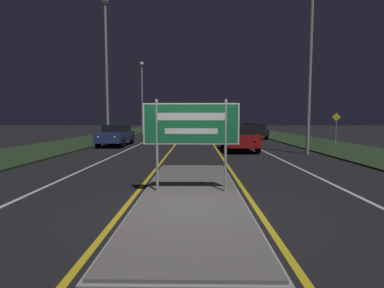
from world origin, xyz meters
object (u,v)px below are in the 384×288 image
streetlight_left_near (106,53)px  car_receding_2 (238,128)px  car_receding_1 (254,130)px  streetlight_left_far (142,88)px  car_receding_0 (239,138)px  car_receding_3 (232,126)px  streetlight_right_near (311,46)px  car_approaching_0 (116,135)px  highway_sign (191,127)px  warning_sign (336,126)px

streetlight_left_near → car_receding_2: (11.78, 16.92, -5.82)m
car_receding_1 → streetlight_left_far: bearing=148.2°
car_receding_0 → car_receding_3: size_ratio=1.11×
streetlight_left_far → car_receding_0: 21.64m
car_receding_1 → car_receding_3: size_ratio=1.13×
streetlight_right_near → car_receding_2: (-0.70, 21.96, -5.02)m
car_receding_0 → streetlight_right_near: bearing=-27.1°
car_receding_2 → car_approaching_0: car_approaching_0 is taller
car_receding_3 → car_approaching_0: car_approaching_0 is taller
highway_sign → warning_sign: (10.06, 13.83, -0.29)m
car_receding_3 → streetlight_left_near: bearing=-114.8°
warning_sign → streetlight_left_far: bearing=136.5°
highway_sign → car_receding_3: bearing=81.8°
car_approaching_0 → car_receding_3: bearing=66.3°
streetlight_left_far → car_receding_3: size_ratio=2.16×
highway_sign → car_receding_2: bearing=79.8°
streetlight_left_far → streetlight_right_near: bearing=-58.3°
streetlight_left_near → car_receding_3: size_ratio=2.54×
highway_sign → car_receding_0: bearing=75.5°
streetlight_left_near → streetlight_left_far: bearing=91.1°
car_receding_0 → car_approaching_0: size_ratio=0.97×
warning_sign → streetlight_right_near: bearing=-127.7°
streetlight_left_far → car_receding_2: (12.09, 1.25, -4.91)m
streetlight_right_near → car_receding_1: size_ratio=2.00×
car_receding_0 → car_receding_2: bearing=82.1°
streetlight_left_near → car_approaching_0: (0.58, 0.01, -5.79)m
streetlight_left_near → streetlight_left_far: 15.70m
car_receding_0 → car_receding_1: (3.09, 11.25, -0.01)m
car_receding_2 → car_approaching_0: size_ratio=0.92×
warning_sign → streetlight_left_near: bearing=179.7°
car_receding_3 → car_approaching_0: 28.30m
streetlight_left_near → car_receding_0: (8.98, -3.25, -5.79)m
streetlight_left_near → warning_sign: 17.08m
car_receding_2 → car_receding_3: (0.18, 9.00, -0.05)m
streetlight_left_far → car_receding_3: bearing=39.9°
streetlight_left_near → streetlight_right_near: bearing=-22.0°
car_receding_1 → warning_sign: bearing=-62.5°
streetlight_left_near → warning_sign: bearing=-0.3°
streetlight_right_near → car_receding_0: bearing=152.9°
streetlight_left_far → car_receding_1: bearing=-31.8°
car_receding_0 → car_receding_1: car_receding_0 is taller
streetlight_left_far → car_approaching_0: bearing=-86.7°
car_receding_1 → car_receding_2: (-0.30, 8.92, -0.01)m
car_approaching_0 → car_receding_0: bearing=-21.2°
streetlight_left_far → car_receding_0: size_ratio=1.94×
car_receding_1 → car_approaching_0: bearing=-145.2°
streetlight_right_near → car_receding_1: streetlight_right_near is taller
streetlight_right_near → car_receding_1: 13.97m
car_receding_1 → streetlight_left_near: bearing=-146.5°
car_receding_2 → car_receding_3: 9.00m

